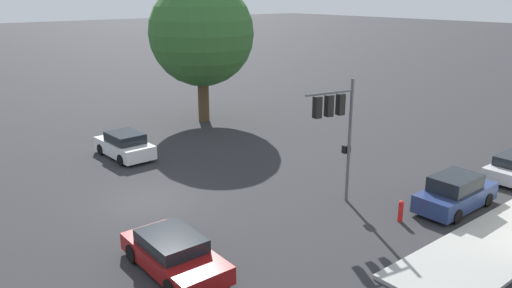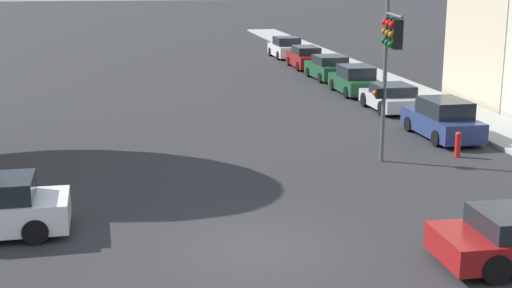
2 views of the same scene
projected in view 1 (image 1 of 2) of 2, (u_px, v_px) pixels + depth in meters
The scene contains 7 objects.
ground_plane at pixel (147, 201), 22.57m from camera, with size 300.00×300.00×0.00m, color #28282B.
street_tree at pixel (201, 34), 34.84m from camera, with size 7.38×7.38×9.99m.
traffic_signal at pixel (335, 117), 21.14m from camera, with size 0.68×2.59×5.57m.
crossing_car_0 at pixel (125, 145), 28.43m from camera, with size 4.17×2.05×1.46m.
crossing_car_1 at pixel (174, 253), 16.84m from camera, with size 4.47×2.08×1.25m.
parked_car_0 at pixel (455, 193), 21.58m from camera, with size 1.86×4.25×1.57m.
fire_hydrant at pixel (401, 210), 20.45m from camera, with size 0.22×0.22×0.92m.
Camera 1 is at (19.27, -9.34, 9.07)m, focal length 35.00 mm.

